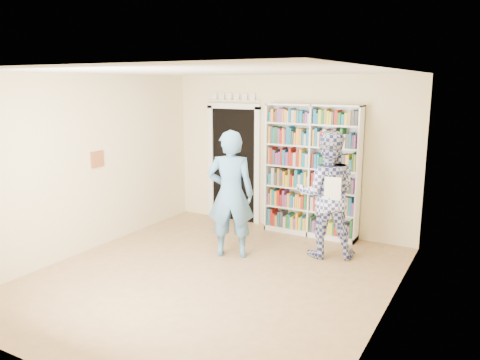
# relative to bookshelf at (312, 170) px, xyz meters

# --- Properties ---
(floor) EXTENTS (5.00, 5.00, 0.00)m
(floor) POSITION_rel_bookshelf_xyz_m (-0.49, -2.34, -1.12)
(floor) COLOR #946D47
(floor) RESTS_ON ground
(ceiling) EXTENTS (5.00, 5.00, 0.00)m
(ceiling) POSITION_rel_bookshelf_xyz_m (-0.49, -2.34, 1.58)
(ceiling) COLOR white
(ceiling) RESTS_ON wall_back
(wall_back) EXTENTS (4.50, 0.00, 4.50)m
(wall_back) POSITION_rel_bookshelf_xyz_m (-0.49, 0.16, 0.23)
(wall_back) COLOR beige
(wall_back) RESTS_ON floor
(wall_left) EXTENTS (0.00, 5.00, 5.00)m
(wall_left) POSITION_rel_bookshelf_xyz_m (-2.74, -2.34, 0.23)
(wall_left) COLOR beige
(wall_left) RESTS_ON floor
(wall_right) EXTENTS (0.00, 5.00, 5.00)m
(wall_right) POSITION_rel_bookshelf_xyz_m (1.76, -2.34, 0.23)
(wall_right) COLOR beige
(wall_right) RESTS_ON floor
(bookshelf) EXTENTS (1.62, 0.30, 2.22)m
(bookshelf) POSITION_rel_bookshelf_xyz_m (0.00, 0.00, 0.00)
(bookshelf) COLOR white
(bookshelf) RESTS_ON floor
(doorway) EXTENTS (1.10, 0.08, 2.43)m
(doorway) POSITION_rel_bookshelf_xyz_m (-1.59, 0.13, 0.06)
(doorway) COLOR black
(doorway) RESTS_ON floor
(wall_art) EXTENTS (0.03, 0.25, 0.25)m
(wall_art) POSITION_rel_bookshelf_xyz_m (-2.72, -2.14, 0.28)
(wall_art) COLOR brown
(wall_art) RESTS_ON wall_left
(man_blue) EXTENTS (0.82, 0.70, 1.90)m
(man_blue) POSITION_rel_bookshelf_xyz_m (-0.68, -1.53, -0.17)
(man_blue) COLOR #5186B6
(man_blue) RESTS_ON floor
(man_plaid) EXTENTS (1.12, 1.01, 1.89)m
(man_plaid) POSITION_rel_bookshelf_xyz_m (0.55, -0.83, -0.18)
(man_plaid) COLOR navy
(man_plaid) RESTS_ON floor
(paper_sheet) EXTENTS (0.23, 0.04, 0.33)m
(paper_sheet) POSITION_rel_bookshelf_xyz_m (0.73, -1.10, -0.01)
(paper_sheet) COLOR white
(paper_sheet) RESTS_ON man_plaid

